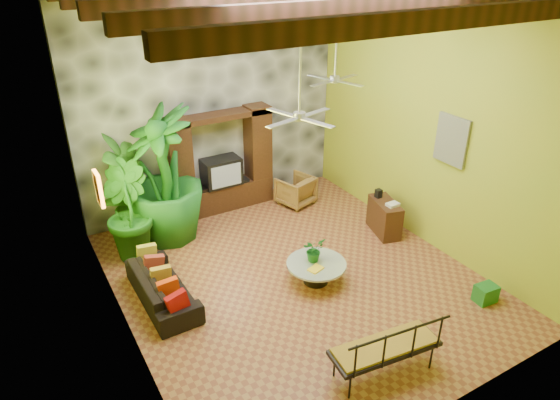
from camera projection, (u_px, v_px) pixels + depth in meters
ground at (294, 276)px, 9.21m from camera, size 7.00×7.00×0.00m
back_wall at (210, 99)px, 10.76m from camera, size 6.00×0.02×5.00m
left_wall at (107, 191)px, 6.72m from camera, size 0.02×7.00×5.00m
right_wall at (430, 120)px, 9.42m from camera, size 0.02×7.00×5.00m
stone_accent_wall at (211, 99)px, 10.72m from camera, size 5.98×0.10×4.98m
entertainment_center at (221, 170)px, 11.18m from camera, size 2.40×0.55×2.30m
ceiling_fan_front at (300, 103)px, 7.26m from camera, size 1.28×1.28×1.86m
ceiling_fan_back at (335, 68)px, 9.30m from camera, size 1.28×1.28×1.86m
wall_art_mask at (99, 189)px, 7.69m from camera, size 0.06×0.32×0.55m
wall_art_painting at (452, 140)px, 9.03m from camera, size 0.06×0.70×0.90m
sofa at (162, 287)px, 8.46m from camera, size 0.77×1.92×0.56m
wicker_armchair at (296, 190)px, 11.65m from camera, size 0.92×0.93×0.69m
tall_plant_a at (129, 188)px, 9.95m from camera, size 1.37×1.43×2.26m
tall_plant_b at (126, 212)px, 9.42m from camera, size 1.08×1.23×1.91m
tall_plant_c at (163, 176)px, 9.84m from camera, size 1.81×1.81×2.78m
coffee_table at (316, 270)px, 8.95m from camera, size 1.07×1.07×0.40m
centerpiece_plant at (314, 250)px, 8.88m from camera, size 0.48×0.45×0.43m
yellow_tray at (316, 269)px, 8.70m from camera, size 0.30×0.25×0.03m
iron_bench at (389, 347)px, 6.84m from camera, size 1.63×0.75×0.57m
side_console at (384, 217)px, 10.47m from camera, size 0.64×0.98×0.72m
green_bin at (486, 293)px, 8.50m from camera, size 0.38×0.30×0.31m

